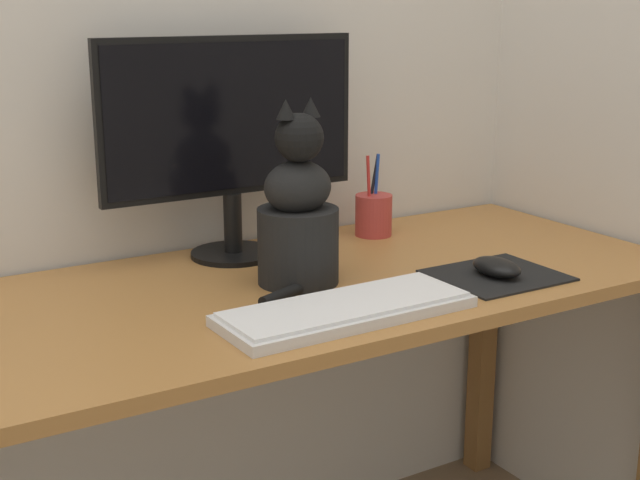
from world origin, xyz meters
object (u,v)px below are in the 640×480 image
monitor (231,131)px  keyboard (346,309)px  computer_mouse_right (497,267)px  pen_cup (374,214)px  cat (297,216)px

monitor → keyboard: size_ratio=1.25×
computer_mouse_right → pen_cup: size_ratio=0.61×
keyboard → cat: cat is taller
monitor → pen_cup: (0.33, -0.01, -0.20)m
monitor → pen_cup: size_ratio=3.00×
monitor → keyboard: (0.00, -0.41, -0.24)m
computer_mouse_right → cat: size_ratio=0.32×
cat → pen_cup: size_ratio=1.88×
keyboard → pen_cup: pen_cup is taller
cat → keyboard: bearing=-98.7°
computer_mouse_right → pen_cup: 0.37m
keyboard → computer_mouse_right: computer_mouse_right is taller
keyboard → cat: bearing=82.5°
computer_mouse_right → monitor: bearing=132.9°
keyboard → pen_cup: (0.33, 0.40, 0.04)m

